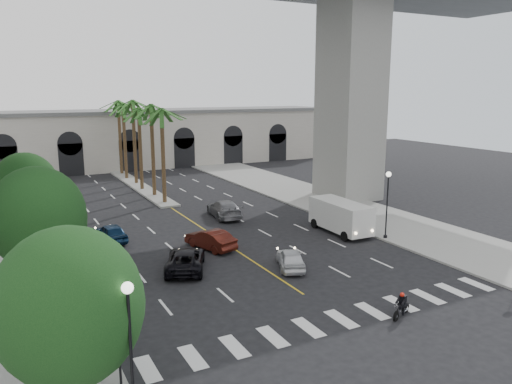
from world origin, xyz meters
name	(u,v)px	position (x,y,z in m)	size (l,w,h in m)	color
ground	(324,308)	(0.00, 0.00, 0.00)	(140.00, 140.00, 0.00)	black
sidewalk_left	(4,265)	(-15.00, 15.00, 0.07)	(8.00, 100.00, 0.15)	gray
sidewalk_right	(363,214)	(15.00, 15.00, 0.07)	(8.00, 100.00, 0.15)	gray
median	(139,186)	(0.00, 38.00, 0.10)	(2.00, 24.00, 0.20)	gray
pier_building	(108,139)	(0.00, 55.00, 4.27)	(71.00, 10.50, 8.50)	beige
bridge	(216,7)	(3.42, 22.00, 18.51)	(75.00, 13.00, 26.00)	gray
palm_a	(162,114)	(0.00, 28.00, 9.10)	(3.20, 3.20, 10.30)	#47331E
palm_b	(151,110)	(0.10, 32.00, 9.37)	(3.20, 3.20, 10.60)	#47331E
palm_c	(139,113)	(-0.20, 36.00, 8.91)	(3.20, 3.20, 10.10)	#47331E
palm_d	(133,105)	(0.15, 40.00, 9.65)	(3.20, 3.20, 10.90)	#47331E
palm_e	(123,108)	(-0.10, 44.00, 9.19)	(3.20, 3.20, 10.40)	#47331E
palm_f	(118,105)	(0.20, 48.00, 9.46)	(3.20, 3.20, 10.70)	#47331E
street_tree_near	(69,307)	(-13.00, -3.00, 4.02)	(5.20, 5.20, 6.89)	#382616
street_tree_mid	(38,218)	(-13.00, 10.00, 4.21)	(5.44, 5.44, 7.21)	#382616
street_tree_far	(26,188)	(-13.00, 22.00, 3.90)	(5.04, 5.04, 6.68)	#382616
lamp_post_left_near	(130,343)	(-11.40, -5.00, 3.22)	(0.40, 0.40, 5.35)	black
lamp_post_left_far	(57,210)	(-11.40, 16.00, 3.22)	(0.40, 0.40, 5.35)	black
lamp_post_right	(387,199)	(11.40, 8.00, 3.22)	(0.40, 0.40, 5.35)	black
traffic_signal_near	(118,330)	(-11.30, -2.50, 2.51)	(0.25, 0.18, 3.65)	black
traffic_signal_far	(98,293)	(-11.30, 1.50, 2.51)	(0.25, 0.18, 3.65)	black
motorcycle_rider	(402,305)	(2.92, -2.69, 0.60)	(1.72, 0.82, 1.33)	black
car_a	(291,258)	(1.57, 6.00, 0.66)	(1.56, 3.88, 1.32)	silver
car_b	(210,239)	(-1.50, 12.18, 0.72)	(1.52, 4.37, 1.44)	#47150E
car_c	(186,260)	(-4.60, 8.85, 0.70)	(2.31, 5.00, 1.39)	black
car_d	(224,209)	(3.17, 20.19, 0.78)	(2.19, 5.38, 1.56)	slate
car_e	(111,233)	(-7.55, 17.38, 0.70)	(1.64, 4.09, 1.39)	#102B4C
cargo_van	(341,216)	(9.48, 11.16, 1.43)	(2.53, 6.08, 2.57)	silver
pedestrian_a	(86,305)	(-11.50, 4.13, 0.92)	(0.56, 0.37, 1.53)	black
pedestrian_b	(48,283)	(-12.91, 7.93, 0.97)	(0.80, 0.62, 1.64)	black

